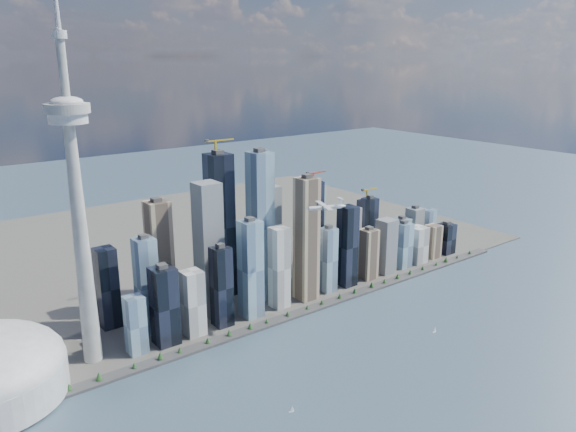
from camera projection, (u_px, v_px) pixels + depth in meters
ground at (402, 386)px, 736.95m from camera, size 4000.00×4000.00×0.00m
seawall at (287, 317)px, 927.42m from camera, size 1100.00×22.00×4.00m
land at (167, 247)px, 1271.40m from camera, size 1400.00×900.00×3.00m
shoreline_trees at (287, 314)px, 925.56m from camera, size 960.53×7.20×8.80m
skyscraper_cluster at (284, 247)px, 1004.96m from camera, size 736.00×142.00×282.48m
needle_tower at (77, 200)px, 733.99m from camera, size 56.00×56.00×550.50m
airplane at (326, 207)px, 844.69m from camera, size 61.96×55.44×15.55m
sailboat_west at (292, 410)px, 682.99m from camera, size 7.25×3.45×10.06m
sailboat_east at (435, 330)px, 880.33m from camera, size 7.57×2.88×10.45m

